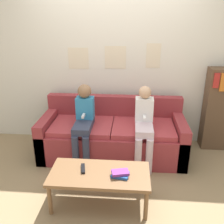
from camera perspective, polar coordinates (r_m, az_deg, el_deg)
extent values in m
plane|color=#937A56|center=(3.36, -0.56, -13.97)|extent=(10.00, 10.00, 0.00)
cube|color=silver|center=(3.83, 0.80, 11.81)|extent=(8.00, 0.06, 2.60)
cube|color=beige|center=(3.87, -7.69, 12.07)|extent=(0.31, 0.00, 0.32)
cube|color=beige|center=(3.79, 0.77, 12.36)|extent=(0.32, 0.00, 0.33)
cube|color=beige|center=(3.79, 9.43, 12.57)|extent=(0.21, 0.00, 0.35)
cube|color=maroon|center=(3.67, 0.13, -6.70)|extent=(2.03, 0.84, 0.43)
cube|color=maroon|center=(3.82, 0.54, 1.08)|extent=(2.03, 0.14, 0.37)
cube|color=maroon|center=(3.81, -14.23, -4.90)|extent=(0.14, 0.84, 0.59)
cube|color=maroon|center=(3.68, 15.02, -5.94)|extent=(0.14, 0.84, 0.59)
cube|color=#A1343A|center=(3.58, -6.84, -3.15)|extent=(0.85, 0.68, 0.07)
cube|color=#A1343A|center=(3.52, 7.14, -3.62)|extent=(0.85, 0.68, 0.07)
cube|color=brown|center=(2.72, -2.86, -14.00)|extent=(1.06, 0.51, 0.04)
cylinder|color=brown|center=(2.78, -14.02, -18.94)|extent=(0.04, 0.04, 0.35)
cylinder|color=brown|center=(2.67, 7.77, -20.42)|extent=(0.04, 0.04, 0.35)
cylinder|color=brown|center=(3.10, -11.56, -13.92)|extent=(0.04, 0.04, 0.35)
cylinder|color=brown|center=(3.00, 7.39, -14.96)|extent=(0.04, 0.04, 0.35)
cylinder|color=#33384C|center=(3.33, -8.32, -9.44)|extent=(0.09, 0.09, 0.50)
cylinder|color=#33384C|center=(3.30, -5.92, -9.59)|extent=(0.09, 0.09, 0.50)
cube|color=#33384C|center=(3.41, -6.48, -2.98)|extent=(0.23, 0.52, 0.09)
cube|color=teal|center=(3.47, -6.15, 0.99)|extent=(0.24, 0.16, 0.30)
sphere|color=#8C6647|center=(3.39, -6.31, 4.77)|extent=(0.19, 0.19, 0.19)
cube|color=white|center=(3.35, -6.57, -0.88)|extent=(0.03, 0.12, 0.03)
cylinder|color=silver|center=(3.25, 5.98, -10.09)|extent=(0.09, 0.09, 0.50)
cylinder|color=silver|center=(3.26, 8.48, -10.14)|extent=(0.09, 0.09, 0.50)
cube|color=silver|center=(3.35, 7.30, -3.44)|extent=(0.23, 0.52, 0.09)
cube|color=white|center=(3.41, 7.36, 0.69)|extent=(0.24, 0.16, 0.31)
sphere|color=tan|center=(3.34, 7.55, 4.48)|extent=(0.17, 0.17, 0.17)
cube|color=white|center=(3.30, 7.41, -1.25)|extent=(0.03, 0.12, 0.03)
cube|color=black|center=(2.77, -6.63, -12.71)|extent=(0.07, 0.17, 0.02)
cube|color=#23519E|center=(2.66, 1.89, -14.14)|extent=(0.19, 0.16, 0.03)
cube|color=#7A3389|center=(2.64, 1.89, -13.65)|extent=(0.19, 0.14, 0.03)
cube|color=brown|center=(4.06, 23.83, 0.54)|extent=(0.52, 0.25, 1.24)
cube|color=red|center=(3.75, 22.76, 6.64)|extent=(0.07, 0.02, 0.21)
cube|color=orange|center=(3.78, 24.10, 6.22)|extent=(0.08, 0.02, 0.26)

